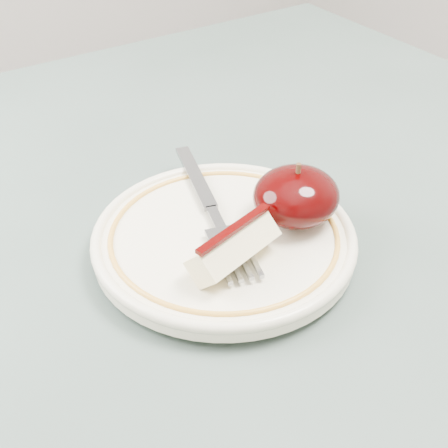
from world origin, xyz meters
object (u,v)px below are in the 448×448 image
plate (224,238)px  apple_half (296,196)px  table (234,324)px  fork (212,209)px

plate → apple_half: (0.06, -0.01, 0.03)m
plate → apple_half: apple_half is taller
table → plate: 0.10m
plate → apple_half: size_ratio=2.96×
table → apple_half: apple_half is taller
table → plate: size_ratio=4.33×
table → apple_half: bearing=-14.6°
table → fork: bearing=97.6°
plate → fork: (0.01, 0.03, 0.01)m
plate → fork: fork is taller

